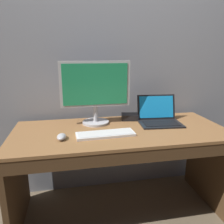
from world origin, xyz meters
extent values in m
plane|color=brown|center=(0.00, 0.00, 0.00)|extent=(14.00, 14.00, 0.00)
cube|color=olive|center=(0.00, 0.00, 0.71)|extent=(1.62, 0.71, 0.02)
cube|color=#4E351E|center=(-0.79, 0.00, 0.35)|extent=(0.04, 0.65, 0.70)
cube|color=#4E351E|center=(0.79, 0.00, 0.35)|extent=(0.04, 0.65, 0.70)
cube|color=#4E351E|center=(0.00, -0.34, 0.66)|extent=(1.55, 0.02, 0.09)
cube|color=black|center=(0.34, 0.05, 0.73)|extent=(0.35, 0.25, 0.01)
cube|color=black|center=(0.34, 0.04, 0.74)|extent=(0.29, 0.17, 0.00)
cube|color=black|center=(0.36, 0.19, 0.84)|extent=(0.33, 0.09, 0.21)
cube|color=#198CD8|center=(0.35, 0.18, 0.84)|extent=(0.30, 0.07, 0.18)
cylinder|color=#B7B7BC|center=(-0.17, 0.18, 0.73)|extent=(0.22, 0.22, 0.02)
cylinder|color=#B7B7BC|center=(-0.17, 0.18, 0.81)|extent=(0.04, 0.04, 0.13)
cube|color=#B7B7BC|center=(-0.17, 0.17, 1.05)|extent=(0.55, 0.03, 0.35)
cube|color=#23935B|center=(-0.17, 0.15, 1.05)|extent=(0.51, 0.00, 0.32)
cube|color=white|center=(-0.13, -0.10, 0.73)|extent=(0.42, 0.16, 0.02)
cube|color=silver|center=(-0.13, -0.10, 0.74)|extent=(0.39, 0.13, 0.00)
ellipsoid|color=#B7B7BC|center=(-0.44, -0.12, 0.74)|extent=(0.07, 0.11, 0.04)
cube|color=black|center=(0.13, 0.23, 0.75)|extent=(0.16, 0.13, 0.05)
camera|label=1|loc=(-0.37, -1.57, 1.29)|focal=35.91mm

